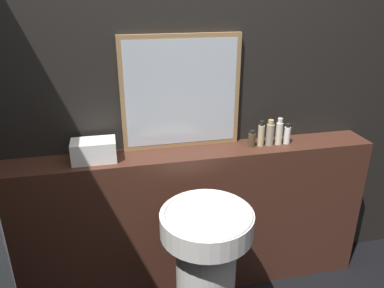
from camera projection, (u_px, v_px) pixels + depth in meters
name	position (u px, v px, depth m)	size (l,w,h in m)	color
wall_back	(182.00, 96.00, 2.17)	(8.00, 0.06, 2.50)	black
vanity_counter	(188.00, 222.00, 2.34)	(2.26, 0.24, 0.96)	#422319
pedestal_sink	(206.00, 270.00, 1.93)	(0.46, 0.46, 0.84)	silver
mirror	(181.00, 93.00, 2.11)	(0.68, 0.03, 0.65)	#937047
towel_stack	(94.00, 151.00, 2.03)	(0.24, 0.14, 0.12)	white
shampoo_bottle	(252.00, 139.00, 2.21)	(0.04, 0.04, 0.10)	#4C3823
conditioner_bottle	(261.00, 134.00, 2.21)	(0.04, 0.04, 0.16)	#C6B284
lotion_bottle	(270.00, 133.00, 2.22)	(0.05, 0.05, 0.16)	gray
body_wash_bottle	(279.00, 132.00, 2.23)	(0.04, 0.04, 0.16)	beige
hand_soap_bottle	(287.00, 134.00, 2.25)	(0.04, 0.04, 0.13)	white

